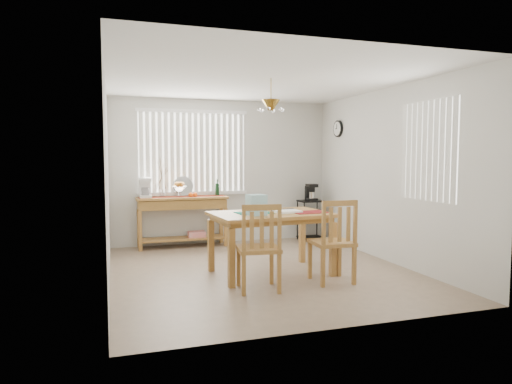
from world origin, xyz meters
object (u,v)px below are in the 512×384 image
object	(u,v)px
chair_left	(259,248)
chair_right	(333,242)
sideboard	(183,209)
cart_items	(311,193)
dining_table	(271,220)
wire_cart	(311,216)

from	to	relation	value
chair_left	chair_right	xyz separation A→B (m)	(1.00, 0.06, 0.01)
sideboard	chair_left	world-z (taller)	chair_left
cart_items	dining_table	distance (m)	2.64
chair_left	chair_right	distance (m)	1.00
cart_items	chair_left	distance (m)	3.46
wire_cart	cart_items	distance (m)	0.44
sideboard	wire_cart	distance (m)	2.41
wire_cart	sideboard	bearing A→B (deg)	177.93
wire_cart	cart_items	world-z (taller)	cart_items
cart_items	chair_right	world-z (taller)	cart_items
wire_cart	chair_right	xyz separation A→B (m)	(-0.95, -2.77, 0.06)
sideboard	chair_right	xyz separation A→B (m)	(1.44, -2.85, -0.14)
wire_cart	chair_left	world-z (taller)	chair_left
chair_right	chair_left	bearing A→B (deg)	-176.57
dining_table	chair_left	distance (m)	0.84
wire_cart	dining_table	bearing A→B (deg)	-126.25
cart_items	chair_right	bearing A→B (deg)	-108.95
cart_items	chair_right	size ratio (longest dim) A/B	0.30
sideboard	dining_table	world-z (taller)	sideboard
wire_cart	chair_right	distance (m)	2.93
chair_right	cart_items	bearing A→B (deg)	71.05
sideboard	chair_left	xyz separation A→B (m)	(0.45, -2.91, -0.15)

